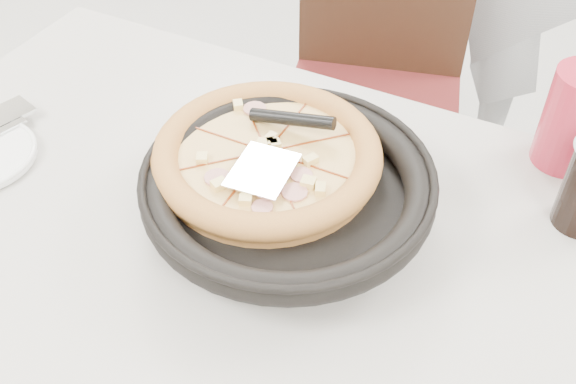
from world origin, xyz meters
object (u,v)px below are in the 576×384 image
at_px(pizza, 267,163).
at_px(red_cup, 575,119).
at_px(pizza_pan, 288,196).
at_px(main_table, 239,363).
at_px(chair_far, 370,107).

distance_m(pizza, red_cup, 0.47).
bearing_deg(pizza_pan, main_table, -147.46).
distance_m(main_table, pizza, 0.44).
bearing_deg(chair_far, pizza_pan, 84.39).
relative_size(chair_far, red_cup, 5.94).
relative_size(main_table, pizza, 3.89).
bearing_deg(pizza, red_cup, 36.37).
bearing_deg(pizza_pan, red_cup, 43.30).
bearing_deg(pizza_pan, chair_far, 99.46).
height_order(main_table, red_cup, red_cup).
bearing_deg(pizza, main_table, -108.31).
bearing_deg(main_table, chair_far, 92.77).
bearing_deg(red_cup, main_table, -138.48).
xyz_separation_m(chair_far, pizza_pan, (0.11, -0.66, 0.32)).
bearing_deg(red_cup, pizza_pan, -136.70).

